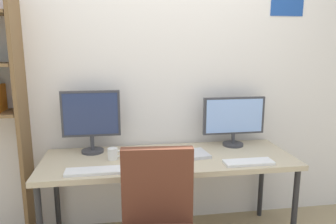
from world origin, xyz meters
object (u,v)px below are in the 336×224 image
(desk, at_px, (169,163))
(laptop_closed, at_px, (187,155))
(computer_mouse, at_px, (129,168))
(coffee_mug, at_px, (113,154))
(monitor_left, at_px, (91,118))
(monitor_right, at_px, (234,119))
(keyboard_left, at_px, (94,171))
(keyboard_right, at_px, (249,162))

(desk, height_order, laptop_closed, laptop_closed)
(computer_mouse, distance_m, coffee_mug, 0.26)
(computer_mouse, height_order, coffee_mug, coffee_mug)
(monitor_left, distance_m, laptop_closed, 0.83)
(monitor_right, xyz_separation_m, keyboard_left, (-1.16, -0.44, -0.23))
(monitor_right, distance_m, keyboard_right, 0.50)
(desk, distance_m, monitor_left, 0.72)
(desk, xyz_separation_m, monitor_right, (0.60, 0.21, 0.29))
(desk, xyz_separation_m, monitor_left, (-0.60, 0.21, 0.34))
(monitor_left, relative_size, keyboard_right, 1.38)
(desk, height_order, keyboard_right, keyboard_right)
(desk, relative_size, monitor_left, 3.84)
(keyboard_left, xyz_separation_m, computer_mouse, (0.24, 0.01, 0.01))
(monitor_left, bearing_deg, coffee_mug, -50.11)
(keyboard_right, height_order, laptop_closed, laptop_closed)
(computer_mouse, distance_m, laptop_closed, 0.51)
(monitor_right, xyz_separation_m, laptop_closed, (-0.45, -0.22, -0.23))
(desk, height_order, monitor_right, monitor_right)
(desk, height_order, coffee_mug, coffee_mug)
(monitor_left, relative_size, monitor_right, 0.94)
(monitor_left, relative_size, coffee_mug, 4.79)
(computer_mouse, xyz_separation_m, coffee_mug, (-0.11, 0.23, 0.03))
(laptop_closed, bearing_deg, keyboard_left, -170.34)
(desk, distance_m, computer_mouse, 0.39)
(desk, height_order, keyboard_left, keyboard_left)
(keyboard_left, height_order, computer_mouse, computer_mouse)
(keyboard_right, bearing_deg, desk, 157.67)
(desk, height_order, monitor_left, monitor_left)
(monitor_right, relative_size, computer_mouse, 5.63)
(monitor_right, xyz_separation_m, computer_mouse, (-0.92, -0.43, -0.22))
(keyboard_right, xyz_separation_m, laptop_closed, (-0.41, 0.23, 0.00))
(desk, distance_m, monitor_right, 0.70)
(keyboard_left, relative_size, computer_mouse, 4.03)
(monitor_right, height_order, keyboard_left, monitor_right)
(computer_mouse, relative_size, laptop_closed, 0.30)
(laptop_closed, bearing_deg, desk, 170.62)
(monitor_left, xyz_separation_m, monitor_right, (1.20, 0.00, -0.05))
(monitor_right, distance_m, computer_mouse, 1.04)
(desk, bearing_deg, computer_mouse, -145.49)
(desk, relative_size, keyboard_left, 5.05)
(coffee_mug, bearing_deg, keyboard_left, -117.97)
(monitor_left, bearing_deg, desk, -19.48)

